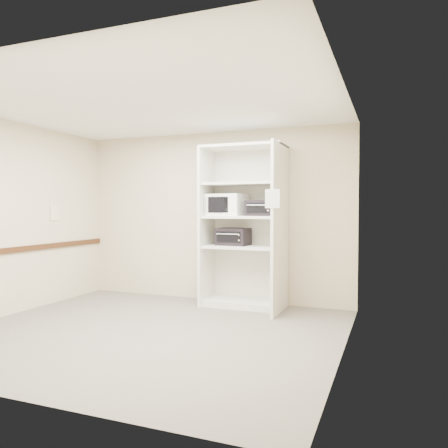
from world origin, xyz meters
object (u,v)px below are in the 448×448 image
(shelving_unit, at_px, (247,232))
(microwave, at_px, (227,205))
(toaster_oven_upper, at_px, (260,208))
(toaster_oven_lower, at_px, (233,237))

(shelving_unit, height_order, microwave, shelving_unit)
(microwave, height_order, toaster_oven_upper, microwave)
(microwave, bearing_deg, toaster_oven_lower, 19.47)
(shelving_unit, xyz_separation_m, toaster_oven_upper, (0.22, -0.05, 0.35))
(microwave, relative_size, toaster_oven_upper, 1.38)
(shelving_unit, relative_size, microwave, 4.41)
(microwave, distance_m, toaster_oven_upper, 0.54)
(shelving_unit, relative_size, toaster_oven_upper, 6.10)
(microwave, distance_m, toaster_oven_lower, 0.50)
(toaster_oven_upper, height_order, toaster_oven_lower, toaster_oven_upper)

